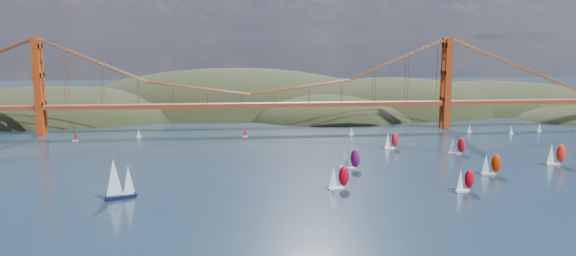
# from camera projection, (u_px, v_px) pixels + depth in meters

# --- Properties ---
(ground) EXTENTS (1200.00, 1200.00, 0.00)m
(ground) POSITION_uv_depth(u_px,v_px,m) (274.00, 235.00, 158.96)
(ground) COLOR black
(ground) RESTS_ON ground
(headlands) EXTENTS (725.00, 225.00, 96.00)m
(headlands) POSITION_uv_depth(u_px,v_px,m) (304.00, 125.00, 438.73)
(headlands) COLOR black
(headlands) RESTS_ON ground
(bridge) EXTENTS (552.00, 12.00, 55.00)m
(bridge) POSITION_uv_depth(u_px,v_px,m) (247.00, 77.00, 330.36)
(bridge) COLOR maroon
(bridge) RESTS_ON ground
(sloop_navy) EXTENTS (10.71, 7.68, 15.75)m
(sloop_navy) POSITION_uv_depth(u_px,v_px,m) (118.00, 179.00, 193.90)
(sloop_navy) COLOR black
(sloop_navy) RESTS_ON ground
(racer_0) EXTENTS (8.68, 5.32, 9.72)m
(racer_0) POSITION_uv_depth(u_px,v_px,m) (338.00, 177.00, 206.68)
(racer_0) COLOR silver
(racer_0) RESTS_ON ground
(racer_1) EXTENTS (8.16, 5.05, 9.13)m
(racer_1) POSITION_uv_depth(u_px,v_px,m) (465.00, 180.00, 203.44)
(racer_1) COLOR silver
(racer_1) RESTS_ON ground
(racer_2) EXTENTS (8.32, 3.33, 9.63)m
(racer_2) POSITION_uv_depth(u_px,v_px,m) (491.00, 164.00, 228.24)
(racer_2) COLOR silver
(racer_2) RESTS_ON ground
(racer_3) EXTENTS (8.10, 5.24, 9.05)m
(racer_3) POSITION_uv_depth(u_px,v_px,m) (457.00, 145.00, 269.05)
(racer_3) COLOR silver
(racer_3) RESTS_ON ground
(racer_4) EXTENTS (9.11, 3.77, 10.43)m
(racer_4) POSITION_uv_depth(u_px,v_px,m) (556.00, 154.00, 245.52)
(racer_4) COLOR silver
(racer_4) RESTS_ON ground
(racer_5) EXTENTS (8.09, 4.38, 9.07)m
(racer_5) POSITION_uv_depth(u_px,v_px,m) (391.00, 140.00, 281.47)
(racer_5) COLOR white
(racer_5) RESTS_ON ground
(racer_rwb) EXTENTS (8.90, 5.69, 9.95)m
(racer_rwb) POSITION_uv_depth(u_px,v_px,m) (350.00, 158.00, 237.70)
(racer_rwb) COLOR silver
(racer_rwb) RESTS_ON ground
(distant_boat_2) EXTENTS (3.00, 2.00, 4.70)m
(distant_boat_2) POSITION_uv_depth(u_px,v_px,m) (75.00, 136.00, 303.68)
(distant_boat_2) COLOR silver
(distant_boat_2) RESTS_ON ground
(distant_boat_3) EXTENTS (3.00, 2.00, 4.70)m
(distant_boat_3) POSITION_uv_depth(u_px,v_px,m) (139.00, 133.00, 313.94)
(distant_boat_3) COLOR silver
(distant_boat_3) RESTS_ON ground
(distant_boat_4) EXTENTS (3.00, 2.00, 4.70)m
(distant_boat_4) POSITION_uv_depth(u_px,v_px,m) (470.00, 128.00, 330.36)
(distant_boat_4) COLOR silver
(distant_boat_4) RESTS_ON ground
(distant_boat_5) EXTENTS (3.00, 2.00, 4.70)m
(distant_boat_5) POSITION_uv_depth(u_px,v_px,m) (511.00, 130.00, 324.26)
(distant_boat_5) COLOR silver
(distant_boat_5) RESTS_ON ground
(distant_boat_6) EXTENTS (3.00, 2.00, 4.70)m
(distant_boat_6) POSITION_uv_depth(u_px,v_px,m) (539.00, 127.00, 334.01)
(distant_boat_6) COLOR silver
(distant_boat_6) RESTS_ON ground
(distant_boat_8) EXTENTS (3.00, 2.00, 4.70)m
(distant_boat_8) POSITION_uv_depth(u_px,v_px,m) (352.00, 131.00, 321.52)
(distant_boat_8) COLOR silver
(distant_boat_8) RESTS_ON ground
(distant_boat_9) EXTENTS (3.00, 2.00, 4.70)m
(distant_boat_9) POSITION_uv_depth(u_px,v_px,m) (245.00, 133.00, 315.78)
(distant_boat_9) COLOR silver
(distant_boat_9) RESTS_ON ground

